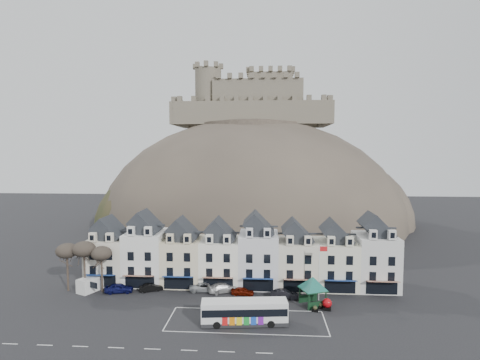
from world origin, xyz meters
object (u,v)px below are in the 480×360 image
at_px(white_van, 93,283).
at_px(car_charcoal, 284,294).
at_px(car_silver, 205,287).
at_px(flagpole, 320,269).
at_px(car_white, 224,288).
at_px(red_buoy, 327,304).
at_px(car_navy, 119,288).
at_px(car_black, 151,287).
at_px(car_maroon, 243,291).
at_px(bus_shelter, 313,283).
at_px(bus, 244,311).

bearing_deg(white_van, car_charcoal, 21.54).
bearing_deg(car_silver, flagpole, -103.71).
xyz_separation_m(flagpole, car_white, (-15.69, 2.38, -4.38)).
bearing_deg(red_buoy, car_navy, 172.46).
distance_m(white_van, car_charcoal, 32.66).
relative_size(white_van, car_black, 1.44).
height_order(car_silver, car_maroon, car_silver).
xyz_separation_m(white_van, car_silver, (19.37, 0.81, -0.44)).
relative_size(bus_shelter, car_white, 1.23).
bearing_deg(car_white, car_maroon, -131.97).
relative_size(car_maroon, car_charcoal, 0.85).
height_order(bus, white_van, bus).
relative_size(car_silver, car_maroon, 1.39).
xyz_separation_m(bus, car_silver, (-7.33, 11.69, -1.10)).
height_order(car_black, car_charcoal, car_charcoal).
bearing_deg(white_van, bus_shelter, 18.38).
distance_m(white_van, car_silver, 19.39).
height_order(bus, car_white, bus).
relative_size(flagpole, car_charcoal, 2.03).
relative_size(red_buoy, car_black, 0.44).
bearing_deg(car_charcoal, car_maroon, 80.63).
distance_m(flagpole, car_white, 16.47).
bearing_deg(flagpole, car_black, 175.94).
distance_m(red_buoy, car_charcoal, 7.28).
distance_m(white_van, car_white, 22.54).
distance_m(flagpole, car_black, 28.49).
xyz_separation_m(car_white, car_maroon, (3.30, -1.08, -0.14)).
xyz_separation_m(car_silver, car_maroon, (6.47, -1.38, -0.10)).
distance_m(red_buoy, car_maroon, 13.91).
distance_m(flagpole, white_van, 38.48).
xyz_separation_m(white_van, car_white, (22.54, 0.51, -0.40)).
bearing_deg(bus_shelter, car_charcoal, 130.18).
bearing_deg(bus, car_white, 104.03).
distance_m(car_navy, car_black, 5.31).
relative_size(white_van, car_navy, 1.21).
xyz_separation_m(car_navy, car_white, (17.57, 1.43, -0.01)).
height_order(car_navy, car_maroon, car_navy).
distance_m(bus, white_van, 28.83).
bearing_deg(car_maroon, car_white, 77.94).
height_order(red_buoy, car_silver, red_buoy).
bearing_deg(car_maroon, bus_shelter, -100.96).
bearing_deg(flagpole, red_buoy, -79.73).
xyz_separation_m(bus_shelter, car_navy, (-31.93, 3.03, -2.72)).
distance_m(car_maroon, car_charcoal, 6.87).
distance_m(red_buoy, car_black, 29.23).
height_order(bus_shelter, white_van, bus_shelter).
relative_size(car_navy, car_silver, 0.88).
relative_size(bus, red_buoy, 6.96).
distance_m(flagpole, car_silver, 19.56).
distance_m(car_navy, car_charcoal, 27.66).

